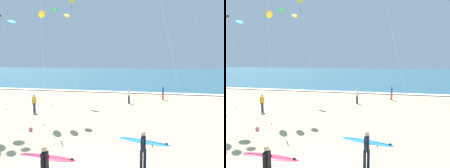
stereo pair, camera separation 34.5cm
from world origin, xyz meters
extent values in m
cube|color=#2D6075|center=(0.00, 53.17, 0.04)|extent=(160.00, 60.00, 0.08)
cube|color=white|center=(0.00, 23.47, 0.09)|extent=(160.00, 1.33, 0.01)
cylinder|color=black|center=(2.11, 1.34, 0.44)|extent=(0.13, 0.13, 0.88)
cylinder|color=black|center=(2.26, 1.50, 0.44)|extent=(0.13, 0.13, 0.88)
cube|color=black|center=(2.18, 1.42, 1.18)|extent=(0.20, 0.34, 0.60)
cube|color=blue|center=(2.08, 1.42, 1.22)|extent=(0.01, 0.20, 0.32)
sphere|color=tan|center=(2.18, 1.42, 1.60)|extent=(0.21, 0.21, 0.21)
cylinder|color=black|center=(2.18, 1.19, 1.14)|extent=(0.09, 0.09, 0.56)
cylinder|color=black|center=(2.18, 1.65, 1.29)|extent=(0.09, 0.09, 0.26)
cylinder|color=black|center=(2.12, 1.74, 1.16)|extent=(0.25, 0.08, 0.14)
ellipsoid|color=#3399D8|center=(2.18, 1.78, 1.12)|extent=(2.39, 0.58, 0.30)
cube|color=#333333|center=(2.18, 1.78, 1.16)|extent=(2.09, 0.03, 0.21)
cube|color=#262628|center=(3.19, 1.78, 1.05)|extent=(0.12, 0.01, 0.14)
cube|color=black|center=(-1.21, -1.10, 1.18)|extent=(0.25, 0.37, 0.60)
cube|color=yellow|center=(-1.32, -1.11, 1.22)|extent=(0.04, 0.20, 0.32)
sphere|color=tan|center=(-1.21, -1.10, 1.60)|extent=(0.21, 0.21, 0.21)
cylinder|color=black|center=(-1.18, -1.32, 1.14)|extent=(0.09, 0.09, 0.56)
cylinder|color=black|center=(-1.25, -0.87, 1.29)|extent=(0.09, 0.09, 0.26)
cylinder|color=black|center=(-1.32, -0.79, 1.16)|extent=(0.26, 0.12, 0.14)
ellipsoid|color=#D83359|center=(-1.27, -0.74, 1.12)|extent=(2.28, 0.84, 0.30)
cube|color=#333333|center=(-1.27, -0.74, 1.16)|extent=(1.94, 0.31, 0.21)
cube|color=#262628|center=(-0.34, -0.60, 1.05)|extent=(0.12, 0.03, 0.14)
cylinder|color=silver|center=(-10.18, 9.55, 5.55)|extent=(2.12, 2.50, 10.91)
cylinder|color=brown|center=(-11.23, 10.79, 0.05)|extent=(0.06, 0.06, 0.10)
cylinder|color=silver|center=(3.50, 4.79, 4.54)|extent=(2.07, 1.35, 8.89)
cylinder|color=brown|center=(2.47, 4.12, 0.05)|extent=(0.06, 0.06, 0.10)
ellipsoid|color=yellow|center=(-6.99, 10.05, 8.38)|extent=(1.12, 1.37, 0.59)
ellipsoid|color=green|center=(-6.11, 10.61, 8.77)|extent=(1.12, 1.37, 0.20)
ellipsoid|color=yellow|center=(-5.23, 11.16, 8.38)|extent=(1.12, 1.37, 0.59)
cylinder|color=silver|center=(-7.02, 12.05, 4.19)|extent=(1.83, 2.91, 8.18)
cylinder|color=brown|center=(-7.93, 13.50, 0.05)|extent=(0.06, 0.06, 0.10)
cylinder|color=black|center=(-7.65, 18.56, 10.49)|extent=(0.02, 0.02, 0.96)
cylinder|color=silver|center=(-6.18, 18.04, 5.06)|extent=(2.95, 1.06, 9.92)
cylinder|color=brown|center=(-4.71, 17.51, 0.05)|extent=(0.06, 0.06, 0.10)
ellipsoid|color=#2D99DB|center=(-8.06, 7.48, 7.43)|extent=(1.36, 1.38, 0.58)
cylinder|color=silver|center=(5.99, 17.45, 5.90)|extent=(0.39, 3.17, 11.61)
cylinder|color=brown|center=(6.17, 19.03, 0.05)|extent=(0.06, 0.06, 0.10)
cylinder|color=silver|center=(-6.11, 8.30, 4.80)|extent=(1.60, 3.06, 9.41)
cylinder|color=brown|center=(-5.31, 6.77, 0.05)|extent=(0.06, 0.06, 0.10)
cylinder|color=#D8593F|center=(2.94, 18.98, 0.42)|extent=(0.22, 0.22, 0.84)
cube|color=#3351B7|center=(2.94, 18.98, 1.11)|extent=(0.19, 0.33, 0.54)
sphere|color=#A87A59|center=(2.94, 18.98, 1.49)|extent=(0.20, 0.20, 0.20)
cylinder|color=#3351B7|center=(2.95, 18.77, 1.01)|extent=(0.08, 0.08, 0.50)
cylinder|color=#3351B7|center=(2.93, 19.19, 1.01)|extent=(0.08, 0.08, 0.50)
cylinder|color=#2D334C|center=(-8.11, 10.30, 0.42)|extent=(0.22, 0.22, 0.84)
cube|color=gold|center=(-8.11, 10.30, 1.11)|extent=(0.27, 0.36, 0.54)
sphere|color=tan|center=(-8.11, 10.30, 1.49)|extent=(0.20, 0.20, 0.20)
cylinder|color=gold|center=(-8.04, 10.50, 1.01)|extent=(0.08, 0.08, 0.50)
cylinder|color=gold|center=(-8.17, 10.10, 1.01)|extent=(0.08, 0.08, 0.50)
cylinder|color=#2D334C|center=(-0.53, 16.07, 0.42)|extent=(0.22, 0.22, 0.84)
cube|color=white|center=(-0.53, 16.07, 1.11)|extent=(0.32, 0.37, 0.54)
sphere|color=tan|center=(-0.53, 16.07, 1.49)|extent=(0.20, 0.20, 0.20)
cylinder|color=white|center=(-0.64, 16.25, 1.01)|extent=(0.08, 0.08, 0.50)
cylinder|color=white|center=(-0.41, 15.89, 1.01)|extent=(0.08, 0.08, 0.50)
sphere|color=pink|center=(-5.58, 5.33, 0.14)|extent=(0.28, 0.28, 0.28)
camera|label=1|loc=(3.00, -9.00, 4.99)|focal=39.32mm
camera|label=2|loc=(3.34, -8.92, 4.99)|focal=39.32mm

